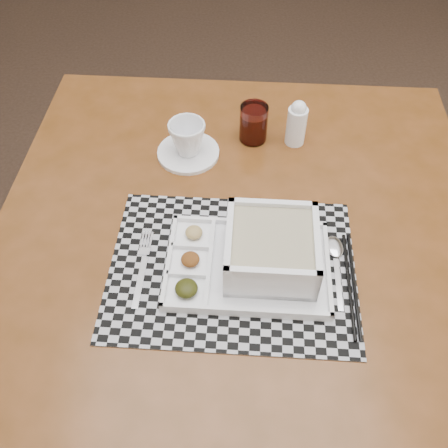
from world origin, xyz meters
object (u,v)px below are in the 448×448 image
(juice_glass, at_px, (254,124))
(creamer_bottle, at_px, (297,123))
(serving_tray, at_px, (263,254))
(cup, at_px, (187,138))
(dining_table, at_px, (239,247))

(juice_glass, height_order, creamer_bottle, creamer_bottle)
(serving_tray, height_order, creamer_bottle, creamer_bottle)
(serving_tray, height_order, cup, serving_tray)
(cup, relative_size, creamer_bottle, 0.73)
(creamer_bottle, bearing_deg, serving_tray, -108.39)
(juice_glass, bearing_deg, creamer_bottle, -10.86)
(cup, bearing_deg, juice_glass, 18.74)
(dining_table, distance_m, cup, 0.28)
(juice_glass, distance_m, creamer_bottle, 0.10)
(cup, relative_size, juice_glass, 0.93)
(dining_table, height_order, juice_glass, juice_glass)
(serving_tray, xyz_separation_m, creamer_bottle, (0.12, 0.37, 0.02))
(serving_tray, height_order, juice_glass, serving_tray)
(cup, distance_m, juice_glass, 0.17)
(serving_tray, bearing_deg, creamer_bottle, 71.61)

